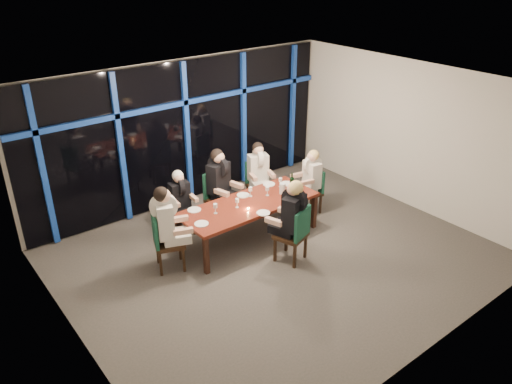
{
  "coord_description": "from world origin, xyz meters",
  "views": [
    {
      "loc": [
        -4.88,
        -5.6,
        4.93
      ],
      "look_at": [
        0.0,
        0.6,
        1.05
      ],
      "focal_mm": 35.0,
      "sensor_mm": 36.0,
      "label": 1
    }
  ],
  "objects_px": {
    "diner_far_mid": "(220,176)",
    "diner_end_right": "(311,172)",
    "chair_end_left": "(163,239)",
    "diner_near_mid": "(292,209)",
    "chair_far_mid": "(217,194)",
    "water_pitcher": "(283,188)",
    "wine_bottle": "(292,184)",
    "diner_far_left": "(180,194)",
    "dining_table": "(249,206)",
    "chair_near_mid": "(296,232)",
    "chair_far_right": "(257,181)",
    "chair_end_right": "(313,188)",
    "diner_end_left": "(167,216)",
    "chair_far_left": "(180,209)",
    "diner_far_right": "(259,166)"
  },
  "relations": [
    {
      "from": "dining_table",
      "to": "chair_near_mid",
      "type": "distance_m",
      "value": 1.1
    },
    {
      "from": "chair_far_right",
      "to": "diner_far_mid",
      "type": "height_order",
      "value": "diner_far_mid"
    },
    {
      "from": "chair_far_right",
      "to": "diner_far_left",
      "type": "bearing_deg",
      "value": -160.74
    },
    {
      "from": "diner_far_right",
      "to": "wine_bottle",
      "type": "relative_size",
      "value": 2.64
    },
    {
      "from": "diner_end_left",
      "to": "wine_bottle",
      "type": "bearing_deg",
      "value": -72.75
    },
    {
      "from": "dining_table",
      "to": "diner_far_mid",
      "type": "distance_m",
      "value": 0.92
    },
    {
      "from": "diner_far_mid",
      "to": "diner_far_left",
      "type": "bearing_deg",
      "value": 159.86
    },
    {
      "from": "diner_near_mid",
      "to": "water_pitcher",
      "type": "xyz_separation_m",
      "value": [
        0.59,
        0.92,
        -0.14
      ]
    },
    {
      "from": "diner_far_right",
      "to": "chair_far_left",
      "type": "bearing_deg",
      "value": -165.46
    },
    {
      "from": "chair_far_left",
      "to": "water_pitcher",
      "type": "bearing_deg",
      "value": -29.22
    },
    {
      "from": "diner_near_mid",
      "to": "diner_far_right",
      "type": "bearing_deg",
      "value": -131.83
    },
    {
      "from": "chair_far_mid",
      "to": "chair_far_left",
      "type": "bearing_deg",
      "value": 160.45
    },
    {
      "from": "chair_far_mid",
      "to": "wine_bottle",
      "type": "relative_size",
      "value": 2.94
    },
    {
      "from": "chair_near_mid",
      "to": "chair_end_right",
      "type": "bearing_deg",
      "value": -161.76
    },
    {
      "from": "chair_near_mid",
      "to": "diner_end_left",
      "type": "xyz_separation_m",
      "value": [
        -1.8,
        1.16,
        0.41
      ]
    },
    {
      "from": "dining_table",
      "to": "wine_bottle",
      "type": "bearing_deg",
      "value": -4.59
    },
    {
      "from": "chair_far_left",
      "to": "diner_end_left",
      "type": "relative_size",
      "value": 0.87
    },
    {
      "from": "chair_far_mid",
      "to": "chair_end_left",
      "type": "height_order",
      "value": "chair_far_mid"
    },
    {
      "from": "dining_table",
      "to": "chair_far_mid",
      "type": "height_order",
      "value": "chair_far_mid"
    },
    {
      "from": "chair_end_right",
      "to": "diner_far_left",
      "type": "xyz_separation_m",
      "value": [
        -2.58,
        0.87,
        0.33
      ]
    },
    {
      "from": "dining_table",
      "to": "chair_far_right",
      "type": "bearing_deg",
      "value": 45.67
    },
    {
      "from": "diner_far_left",
      "to": "wine_bottle",
      "type": "height_order",
      "value": "diner_far_left"
    },
    {
      "from": "dining_table",
      "to": "chair_far_mid",
      "type": "distance_m",
      "value": 0.95
    },
    {
      "from": "wine_bottle",
      "to": "water_pitcher",
      "type": "distance_m",
      "value": 0.24
    },
    {
      "from": "chair_far_left",
      "to": "diner_far_right",
      "type": "xyz_separation_m",
      "value": [
        1.83,
        -0.09,
        0.43
      ]
    },
    {
      "from": "diner_far_mid",
      "to": "water_pitcher",
      "type": "distance_m",
      "value": 1.23
    },
    {
      "from": "chair_end_right",
      "to": "diner_near_mid",
      "type": "height_order",
      "value": "diner_near_mid"
    },
    {
      "from": "diner_end_left",
      "to": "water_pitcher",
      "type": "height_order",
      "value": "diner_end_left"
    },
    {
      "from": "chair_far_right",
      "to": "chair_end_right",
      "type": "xyz_separation_m",
      "value": [
        0.72,
        -0.93,
        -0.02
      ]
    },
    {
      "from": "diner_near_mid",
      "to": "water_pitcher",
      "type": "height_order",
      "value": "diner_near_mid"
    },
    {
      "from": "wine_bottle",
      "to": "water_pitcher",
      "type": "relative_size",
      "value": 1.69
    },
    {
      "from": "chair_near_mid",
      "to": "chair_far_mid",
      "type": "bearing_deg",
      "value": -102.23
    },
    {
      "from": "diner_end_right",
      "to": "diner_far_mid",
      "type": "bearing_deg",
      "value": -104.22
    },
    {
      "from": "water_pitcher",
      "to": "diner_far_mid",
      "type": "bearing_deg",
      "value": 148.12
    },
    {
      "from": "chair_end_right",
      "to": "diner_end_right",
      "type": "distance_m",
      "value": 0.38
    },
    {
      "from": "diner_near_mid",
      "to": "wine_bottle",
      "type": "height_order",
      "value": "diner_near_mid"
    },
    {
      "from": "chair_far_left",
      "to": "wine_bottle",
      "type": "distance_m",
      "value": 2.18
    },
    {
      "from": "diner_end_right",
      "to": "chair_end_right",
      "type": "bearing_deg",
      "value": 90.0
    },
    {
      "from": "diner_far_mid",
      "to": "diner_end_left",
      "type": "relative_size",
      "value": 1.0
    },
    {
      "from": "dining_table",
      "to": "diner_end_left",
      "type": "bearing_deg",
      "value": 177.07
    },
    {
      "from": "chair_end_left",
      "to": "chair_end_right",
      "type": "bearing_deg",
      "value": -69.88
    },
    {
      "from": "chair_far_right",
      "to": "diner_end_right",
      "type": "relative_size",
      "value": 1.07
    },
    {
      "from": "diner_far_right",
      "to": "diner_near_mid",
      "type": "height_order",
      "value": "diner_near_mid"
    },
    {
      "from": "diner_end_right",
      "to": "water_pitcher",
      "type": "relative_size",
      "value": 4.27
    },
    {
      "from": "diner_end_right",
      "to": "chair_end_left",
      "type": "bearing_deg",
      "value": -79.88
    },
    {
      "from": "diner_end_right",
      "to": "diner_far_right",
      "type": "bearing_deg",
      "value": -130.81
    },
    {
      "from": "chair_end_left",
      "to": "diner_far_mid",
      "type": "height_order",
      "value": "diner_far_mid"
    },
    {
      "from": "chair_end_left",
      "to": "diner_near_mid",
      "type": "relative_size",
      "value": 1.02
    },
    {
      "from": "chair_far_mid",
      "to": "wine_bottle",
      "type": "xyz_separation_m",
      "value": [
        1.03,
        -1.02,
        0.3
      ]
    },
    {
      "from": "diner_far_mid",
      "to": "diner_end_right",
      "type": "distance_m",
      "value": 1.84
    }
  ]
}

